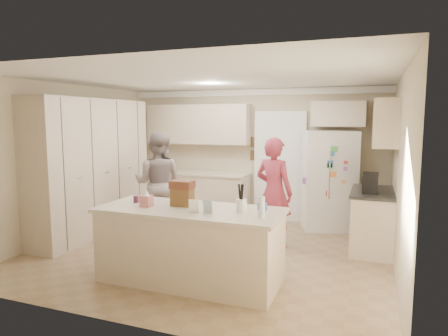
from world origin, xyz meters
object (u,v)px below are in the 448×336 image
at_px(refrigerator, 329,180).
at_px(island_base, 190,247).
at_px(dollhouse_body, 182,197).
at_px(utensil_crock, 242,206).
at_px(coffee_maker, 370,183).
at_px(tissue_box, 146,201).
at_px(teen_boy, 158,183).
at_px(teen_girl, 274,192).

bearing_deg(refrigerator, island_base, -131.00).
relative_size(refrigerator, dollhouse_body, 6.92).
relative_size(refrigerator, utensil_crock, 12.00).
xyz_separation_m(coffee_maker, utensil_crock, (-1.40, -1.85, -0.07)).
distance_m(refrigerator, tissue_box, 3.69).
relative_size(island_base, tissue_box, 15.71).
relative_size(coffee_maker, dollhouse_body, 1.15).
relative_size(island_base, teen_boy, 1.23).
bearing_deg(tissue_box, teen_boy, 115.85).
xyz_separation_m(refrigerator, teen_girl, (-0.69, -1.36, -0.03)).
bearing_deg(coffee_maker, refrigerator, 121.55).
relative_size(dollhouse_body, teen_boy, 0.15).
relative_size(island_base, dollhouse_body, 8.46).
xyz_separation_m(teen_boy, teen_girl, (2.06, 0.01, -0.03)).
distance_m(utensil_crock, tissue_box, 1.21).
xyz_separation_m(utensil_crock, dollhouse_body, (-0.80, 0.05, 0.04)).
bearing_deg(coffee_maker, teen_boy, -176.69).
bearing_deg(island_base, dollhouse_body, 146.31).
height_order(island_base, dollhouse_body, dollhouse_body).
distance_m(coffee_maker, teen_boy, 3.48).
height_order(coffee_maker, dollhouse_body, coffee_maker).
xyz_separation_m(coffee_maker, tissue_box, (-2.60, -2.00, -0.07)).
bearing_deg(utensil_crock, refrigerator, 77.31).
bearing_deg(teen_boy, tissue_box, 104.33).
height_order(utensil_crock, tissue_box, utensil_crock).
bearing_deg(tissue_box, utensil_crock, 7.13).
distance_m(island_base, teen_girl, 1.87).
distance_m(teen_boy, teen_girl, 2.06).
bearing_deg(coffee_maker, teen_girl, -172.32).
height_order(coffee_maker, teen_girl, teen_girl).
distance_m(dollhouse_body, teen_girl, 1.80).
distance_m(refrigerator, coffee_maker, 1.39).
distance_m(refrigerator, utensil_crock, 3.10).
bearing_deg(refrigerator, teen_boy, -171.07).
distance_m(refrigerator, teen_girl, 1.53).
xyz_separation_m(island_base, tissue_box, (-0.55, -0.10, 0.56)).
bearing_deg(island_base, teen_girl, 69.52).
height_order(island_base, teen_boy, teen_boy).
xyz_separation_m(refrigerator, teen_boy, (-2.75, -1.37, -0.01)).
distance_m(dollhouse_body, teen_boy, 2.05).
height_order(tissue_box, dollhouse_body, dollhouse_body).
bearing_deg(island_base, utensil_crock, 4.40).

